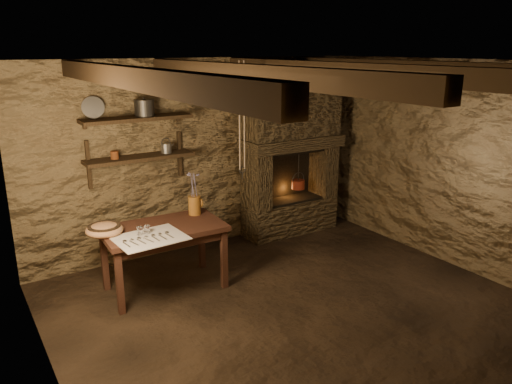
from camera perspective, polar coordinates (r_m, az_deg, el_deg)
floor at (r=5.18m, az=4.17°, el=-12.97°), size 4.50×4.50×0.00m
back_wall at (r=6.37m, az=-6.36°, el=4.17°), size 4.50×0.04×2.40m
front_wall at (r=3.43m, az=25.07°, el=-8.12°), size 4.50×0.04×2.40m
left_wall at (r=3.87m, az=-23.41°, el=-5.17°), size 0.04×4.00×2.40m
right_wall at (r=6.29m, az=21.17°, el=2.99°), size 0.04×4.00×2.40m
ceiling at (r=4.52m, az=4.81°, el=14.62°), size 4.50×4.00×0.04m
beam_far_left at (r=3.81m, az=-13.97°, el=12.55°), size 0.14×3.95×0.16m
beam_mid_left at (r=4.24m, az=-0.76°, el=13.35°), size 0.14×3.95×0.16m
beam_mid_right at (r=4.84m, az=9.65°, el=13.50°), size 0.14×3.95×0.16m
beam_far_right at (r=5.56m, az=17.58°, el=13.32°), size 0.14×3.95×0.16m
shelf_lower at (r=5.89m, az=-13.15°, el=3.84°), size 1.25×0.30×0.04m
shelf_upper at (r=5.81m, az=-13.43°, el=8.17°), size 1.25×0.30×0.04m
hearth at (r=6.81m, az=4.01°, el=5.25°), size 1.43×0.51×2.30m
work_table at (r=5.45m, az=-10.44°, el=-7.12°), size 1.28×0.77×0.72m
linen_cloth at (r=5.03m, az=-12.03°, el=-5.15°), size 0.69×0.57×0.01m
pewter_cutlery_row at (r=5.01m, az=-11.95°, el=-5.13°), size 0.57×0.25×0.01m
drinking_glasses at (r=5.13m, az=-12.35°, el=-4.17°), size 0.21×0.06×0.09m
stoneware_jug at (r=5.59m, az=-7.05°, el=-0.51°), size 0.17×0.17×0.49m
wooden_bowl at (r=5.24m, az=-16.94°, el=-4.17°), size 0.49×0.49×0.13m
iron_stockpot at (r=5.83m, az=-12.64°, el=9.27°), size 0.29×0.29×0.17m
tin_pan at (r=5.76m, az=-18.13°, el=9.16°), size 0.26×0.16×0.24m
small_kettle at (r=5.99m, az=-10.23°, el=4.96°), size 0.20×0.17×0.18m
rusty_tin at (r=5.79m, az=-15.86°, el=4.09°), size 0.11×0.11×0.09m
red_pot at (r=6.95m, az=4.84°, el=0.95°), size 0.20×0.20×0.54m
hanging_ropes at (r=5.47m, az=-1.63°, el=8.64°), size 0.08×0.08×1.20m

